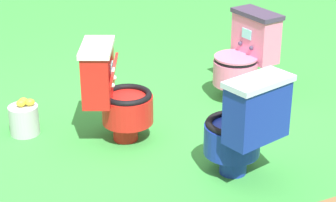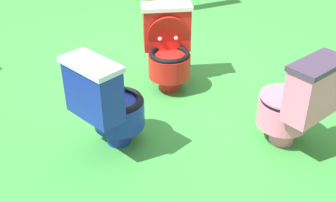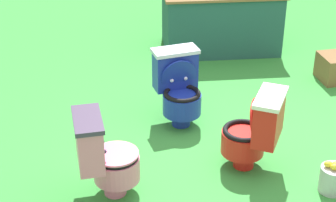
% 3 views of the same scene
% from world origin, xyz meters
% --- Properties ---
extents(ground, '(14.00, 14.00, 0.00)m').
position_xyz_m(ground, '(0.00, 0.00, 0.00)').
color(ground, green).
extents(toilet_blue, '(0.57, 0.61, 0.73)m').
position_xyz_m(toilet_blue, '(-0.87, 0.64, 0.37)').
color(toilet_blue, '#192D9E').
rests_on(toilet_blue, ground).
extents(toilet_red, '(0.58, 0.51, 0.73)m').
position_xyz_m(toilet_red, '(-0.17, -0.08, 0.37)').
color(toilet_red, red).
rests_on(toilet_red, ground).
extents(toilet_pink, '(0.59, 0.54, 0.73)m').
position_xyz_m(toilet_pink, '(-1.34, -0.58, 0.37)').
color(toilet_pink, pink).
rests_on(toilet_pink, ground).
extents(lemon_bucket, '(0.22, 0.22, 0.28)m').
position_xyz_m(lemon_bucket, '(0.47, -0.34, 0.12)').
color(lemon_bucket, '#B7B7BF').
rests_on(lemon_bucket, ground).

